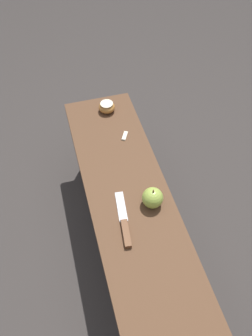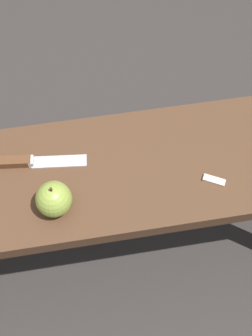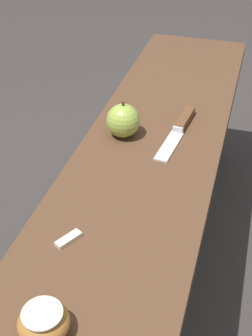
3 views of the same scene
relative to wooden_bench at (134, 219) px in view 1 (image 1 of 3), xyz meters
name	(u,v)px [view 1 (image 1 of 3)]	position (x,y,z in m)	size (l,w,h in m)	color
ground_plane	(132,257)	(0.00, 0.00, -0.37)	(8.00, 8.00, 0.00)	#383330
wooden_bench	(134,219)	(0.00, 0.00, 0.00)	(1.34, 0.32, 0.44)	brown
knife	(125,226)	(-0.06, 0.05, 0.07)	(0.24, 0.05, 0.02)	silver
apple_whole	(153,198)	(0.01, -0.07, 0.11)	(0.08, 0.08, 0.09)	#9EB747
apple_cut	(107,107)	(0.57, -0.03, 0.09)	(0.08, 0.08, 0.05)	#B27233
apple_slice_near_knife	(125,136)	(0.38, -0.07, 0.07)	(0.05, 0.04, 0.01)	beige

